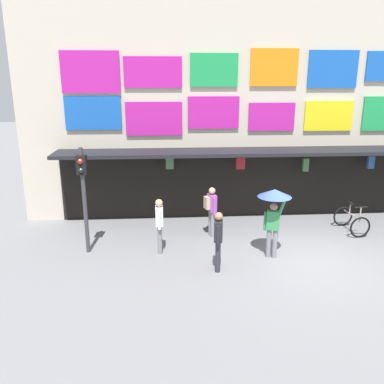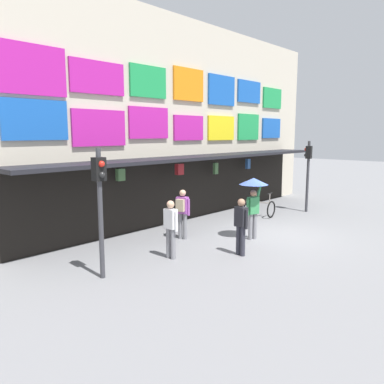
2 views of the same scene
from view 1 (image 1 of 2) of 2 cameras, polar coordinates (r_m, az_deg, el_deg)
name	(u,v)px [view 1 (image 1 of 2)]	position (r m, az deg, el deg)	size (l,w,h in m)	color
ground_plane	(300,260)	(12.04, 15.35, -9.48)	(80.00, 80.00, 0.00)	slate
shopfront	(267,110)	(15.32, 10.82, 11.61)	(18.00, 2.60, 8.00)	beige
traffic_light_near	(83,184)	(11.85, -15.43, 1.14)	(0.29, 0.33, 3.20)	#38383D
bicycle_parked	(351,221)	(14.60, 22.02, -3.86)	(0.81, 1.22, 1.05)	black
pedestrian_in_blue	(159,223)	(11.80, -4.72, -4.46)	(0.23, 0.53, 1.68)	gray
pedestrian_with_umbrella	(274,204)	(11.44, 11.76, -1.73)	(0.96, 0.96, 2.08)	gray
pedestrian_in_white	(211,208)	(12.98, 2.78, -2.33)	(0.42, 0.51, 1.68)	gray
pedestrian_in_green	(218,238)	(10.69, 3.81, -6.66)	(0.28, 0.52, 1.68)	#2D2D38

